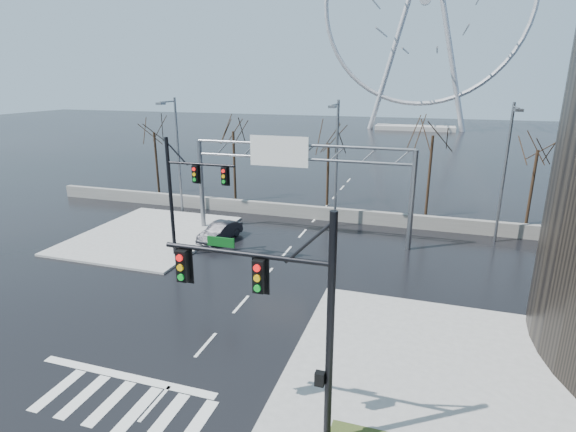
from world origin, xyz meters
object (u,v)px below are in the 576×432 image
at_px(signal_mast_near, 287,306).
at_px(signal_mast_far, 185,188).
at_px(ferris_wheel, 425,9).
at_px(car, 220,232).
at_px(sign_gantry, 294,170).

relative_size(signal_mast_near, signal_mast_far, 1.00).
height_order(signal_mast_near, signal_mast_far, same).
height_order(ferris_wheel, car, ferris_wheel).
height_order(sign_gantry, car, sign_gantry).
height_order(signal_mast_near, ferris_wheel, ferris_wheel).
bearing_deg(car, signal_mast_far, -85.48).
xyz_separation_m(sign_gantry, ferris_wheel, (5.38, 80.04, 20.95)).
xyz_separation_m(signal_mast_near, sign_gantry, (-5.52, 19.00, 0.31)).
distance_m(ferris_wheel, car, 86.76).
bearing_deg(sign_gantry, ferris_wheel, 86.16).
relative_size(signal_mast_far, car, 2.00).
height_order(signal_mast_near, car, signal_mast_near).
xyz_separation_m(signal_mast_far, ferris_wheel, (10.87, 86.04, 21.30)).
relative_size(signal_mast_near, ferris_wheel, 0.16).
bearing_deg(car, sign_gantry, 34.93).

